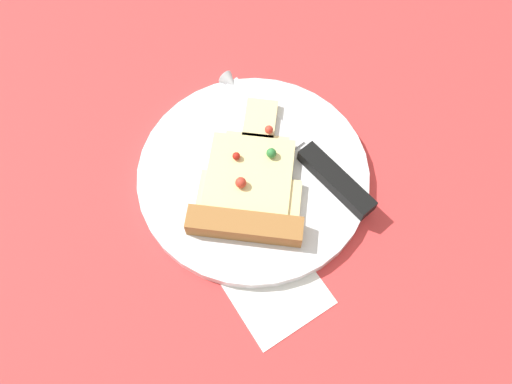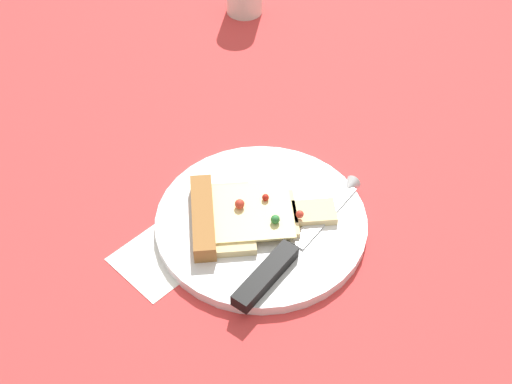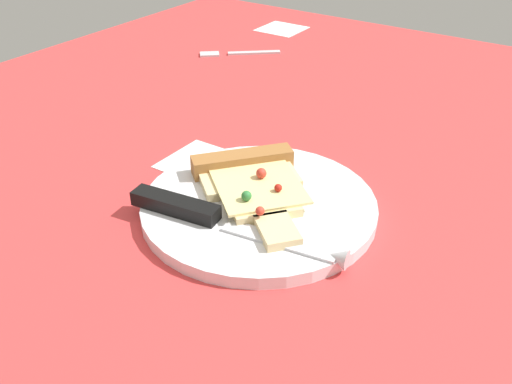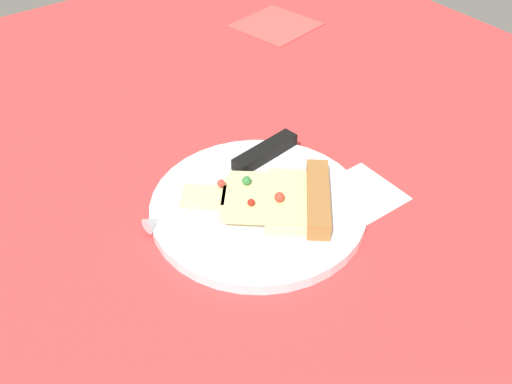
{
  "view_description": "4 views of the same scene",
  "coord_description": "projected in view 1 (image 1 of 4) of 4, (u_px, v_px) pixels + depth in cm",
  "views": [
    {
      "loc": [
        31.16,
        -12.95,
        50.85
      ],
      "look_at": [
        11.62,
        -0.36,
        2.44
      ],
      "focal_mm": 35.43,
      "sensor_mm": 36.0,
      "label": 1
    },
    {
      "loc": [
        49.96,
        40.89,
        67.44
      ],
      "look_at": [
        6.93,
        -1.81,
        2.6
      ],
      "focal_mm": 50.53,
      "sensor_mm": 36.0,
      "label": 2
    },
    {
      "loc": [
        -19.77,
        43.95,
        35.04
      ],
      "look_at": [
        9.44,
        0.81,
        2.22
      ],
      "focal_mm": 39.57,
      "sensor_mm": 36.0,
      "label": 3
    },
    {
      "loc": [
        -22.12,
        -40.39,
        47.32
      ],
      "look_at": [
        7.84,
        0.03,
        4.32
      ],
      "focal_mm": 40.86,
      "sensor_mm": 36.0,
      "label": 4
    }
  ],
  "objects": [
    {
      "name": "pizza_slice",
      "position": [
        250.0,
        189.0,
        0.54
      ],
      "size": [
        18.35,
        17.15,
        2.49
      ],
      "rotation": [
        0.0,
        0.0,
        0.87
      ],
      "color": "beige",
      "rests_on": "plate"
    },
    {
      "name": "knife",
      "position": [
        307.0,
        153.0,
        0.56
      ],
      "size": [
        24.06,
        5.42,
        2.45
      ],
      "rotation": [
        0.0,
        0.0,
        1.71
      ],
      "color": "silver",
      "rests_on": "plate"
    },
    {
      "name": "ground_plane",
      "position": [
        207.0,
        132.0,
        0.62
      ],
      "size": [
        150.55,
        150.55,
        3.0
      ],
      "color": "#D13838",
      "rests_on": "ground"
    },
    {
      "name": "plate",
      "position": [
        253.0,
        174.0,
        0.57
      ],
      "size": [
        25.8,
        25.8,
        1.42
      ],
      "primitive_type": "cylinder",
      "color": "silver",
      "rests_on": "ground_plane"
    }
  ]
}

